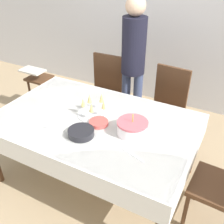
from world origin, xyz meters
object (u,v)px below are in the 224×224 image
object	(u,v)px
person_standing	(133,56)
high_chair	(39,83)
plate_stack_main	(81,132)
dining_chair_far_left	(104,89)
birthday_cake	(132,127)
plate_stack_dessert	(99,123)
gift_bag	(14,129)
champagne_tray	(94,107)
dining_chair_far_right	(166,105)

from	to	relation	value
person_standing	high_chair	size ratio (longest dim) A/B	2.37
plate_stack_main	person_standing	size ratio (longest dim) A/B	0.13
high_chair	dining_chair_far_left	bearing A→B (deg)	11.13
birthday_cake	person_standing	size ratio (longest dim) A/B	0.16
plate_stack_dessert	gift_bag	world-z (taller)	plate_stack_dessert
plate_stack_dessert	person_standing	xyz separation A→B (m)	(-0.13, 1.03, 0.27)
champagne_tray	plate_stack_main	world-z (taller)	champagne_tray
plate_stack_main	plate_stack_dessert	bearing A→B (deg)	76.94
birthday_cake	high_chair	bearing A→B (deg)	156.86
gift_bag	champagne_tray	bearing A→B (deg)	-0.01
dining_chair_far_right	high_chair	bearing A→B (deg)	-174.04
birthday_cake	plate_stack_dessert	size ratio (longest dim) A/B	1.52
person_standing	high_chair	distance (m)	1.44
champagne_tray	person_standing	xyz separation A→B (m)	(-0.01, 0.90, 0.21)
birthday_cake	plate_stack_main	xyz separation A→B (m)	(-0.37, -0.23, -0.03)
high_chair	gift_bag	bearing A→B (deg)	-80.55
dining_chair_far_left	plate_stack_dessert	xyz separation A→B (m)	(0.49, -0.96, 0.22)
dining_chair_far_left	birthday_cake	bearing A→B (deg)	-49.11
plate_stack_main	person_standing	bearing A→B (deg)	93.74
gift_bag	birthday_cake	bearing A→B (deg)	-3.55
plate_stack_main	gift_bag	world-z (taller)	plate_stack_main
person_standing	gift_bag	size ratio (longest dim) A/B	5.99
dining_chair_far_left	plate_stack_main	xyz separation A→B (m)	(0.44, -1.17, 0.23)
champagne_tray	high_chair	distance (m)	1.51
birthday_cake	dining_chair_far_right	bearing A→B (deg)	88.68
birthday_cake	gift_bag	bearing A→B (deg)	176.45
champagne_tray	high_chair	size ratio (longest dim) A/B	0.45
birthday_cake	plate_stack_dessert	bearing A→B (deg)	-176.26
plate_stack_dessert	person_standing	distance (m)	1.07
high_chair	gift_bag	distance (m)	0.74
plate_stack_dessert	high_chair	world-z (taller)	plate_stack_dessert
birthday_cake	gift_bag	size ratio (longest dim) A/B	0.95
high_chair	birthday_cake	bearing A→B (deg)	-23.14
plate_stack_main	person_standing	xyz separation A→B (m)	(-0.08, 1.24, 0.26)
dining_chair_far_right	person_standing	world-z (taller)	person_standing
plate_stack_main	high_chair	size ratio (longest dim) A/B	0.32
dining_chair_far_left	plate_stack_dessert	distance (m)	1.10
dining_chair_far_right	gift_bag	bearing A→B (deg)	-153.46
person_standing	gift_bag	xyz separation A→B (m)	(-1.20, -0.90, -0.88)
dining_chair_far_right	champagne_tray	bearing A→B (deg)	-119.19
gift_bag	plate_stack_dessert	bearing A→B (deg)	-5.30
plate_stack_main	gift_bag	xyz separation A→B (m)	(-1.28, 0.33, -0.62)
dining_chair_far_left	champagne_tray	distance (m)	0.96
dining_chair_far_left	champagne_tray	bearing A→B (deg)	-66.30
dining_chair_far_left	gift_bag	size ratio (longest dim) A/B	3.42
champagne_tray	gift_bag	xyz separation A→B (m)	(-1.21, 0.00, -0.67)
dining_chair_far_left	dining_chair_far_right	distance (m)	0.84
gift_bag	plate_stack_main	bearing A→B (deg)	-14.61
dining_chair_far_right	birthday_cake	size ratio (longest dim) A/B	3.59
dining_chair_far_left	gift_bag	xyz separation A→B (m)	(-0.84, -0.84, -0.39)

